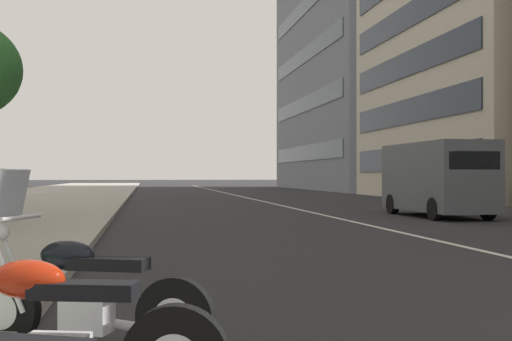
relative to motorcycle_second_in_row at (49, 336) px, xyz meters
name	(u,v)px	position (x,y,z in m)	size (l,w,h in m)	color
lane_centre_stripe	(262,201)	(32.25, -6.79, -0.44)	(110.00, 0.16, 0.01)	silver
motorcycle_second_in_row	(49,336)	(0.00, 0.00, 0.00)	(0.76, 2.10, 1.48)	black
motorcycle_far_end_row	(82,297)	(1.36, -0.08, -0.01)	(0.91, 2.01, 1.47)	black
delivery_van_ahead	(437,177)	(17.60, -10.34, 0.90)	(5.34, 2.07, 2.50)	#4C5156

